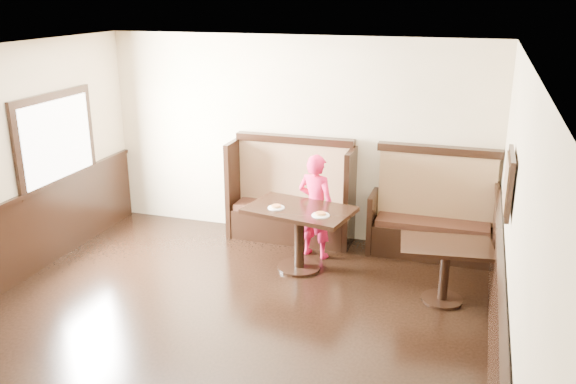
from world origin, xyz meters
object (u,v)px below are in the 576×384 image
at_px(table_main, 299,223).
at_px(table_neighbor, 445,259).
at_px(child, 316,206).
at_px(booth_main, 292,202).
at_px(booth_neighbor, 433,220).

relative_size(table_main, table_neighbor, 1.30).
relative_size(table_main, child, 1.01).
distance_m(table_neighbor, child, 1.87).
bearing_deg(table_main, child, 89.32).
bearing_deg(table_main, booth_main, 123.08).
distance_m(booth_main, table_main, 1.05).
distance_m(table_main, table_neighbor, 1.82).
bearing_deg(booth_neighbor, table_main, -148.24).
bearing_deg(booth_neighbor, table_neighbor, -79.41).
bearing_deg(child, table_neighbor, 169.84).
bearing_deg(table_neighbor, booth_neighbor, 93.16).
relative_size(table_neighbor, child, 0.77).
xyz_separation_m(booth_neighbor, child, (-1.46, -0.51, 0.21)).
height_order(booth_neighbor, table_main, booth_neighbor).
xyz_separation_m(table_neighbor, child, (-1.70, 0.76, 0.18)).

